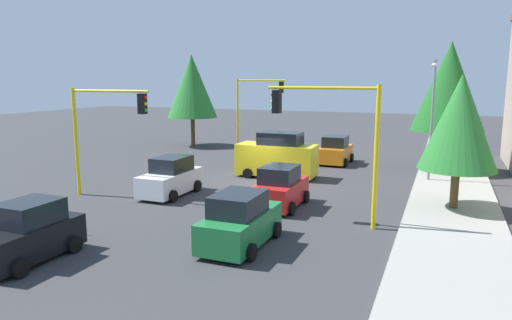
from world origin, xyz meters
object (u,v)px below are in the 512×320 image
Objects in this scene: tree_roadside_mid at (449,87)px; traffic_signal_near_right at (104,121)px; car_green at (240,221)px; street_lamp_curbside at (432,108)px; car_red at (280,188)px; car_orange at (336,151)px; delivery_van_yellow at (277,156)px; tree_roadside_near at (459,123)px; tree_opposite_side at (192,86)px; traffic_signal_near_left at (332,126)px; car_white at (171,178)px; traffic_signal_far_right at (256,99)px; car_black at (28,234)px.

traffic_signal_near_right is at bearing -48.22° from tree_roadside_mid.
traffic_signal_near_right is 10.22m from car_green.
car_red is (7.97, -6.22, -3.45)m from street_lamp_curbside.
car_orange is at bearing -89.65° from tree_roadside_mid.
street_lamp_curbside is 9.31m from delivery_van_yellow.
car_red is (12.36, -7.02, -4.55)m from tree_roadside_mid.
traffic_signal_near_right is 0.89× the size of tree_roadside_near.
tree_opposite_side is at bearing -100.78° from tree_roadside_mid.
car_green is (3.76, -2.37, -3.15)m from traffic_signal_near_left.
traffic_signal_near_right is 4.35m from car_white.
tree_opposite_side is (-8.39, -20.20, 0.95)m from street_lamp_curbside.
street_lamp_curbside is 1.93× the size of car_orange.
traffic_signal_far_right is 20.00m from traffic_signal_near_right.
car_green is (11.76, 2.78, -0.38)m from delivery_van_yellow.
car_green is (5.40, 0.36, 0.00)m from car_red.
tree_roadside_near is 11.02m from car_green.
car_orange is (-4.35, -6.36, -3.45)m from street_lamp_curbside.
car_black is (21.60, -5.44, -0.00)m from car_orange.
traffic_signal_near_left is at bearing 58.97° from car_red.
tree_opposite_side reaches higher than car_orange.
traffic_signal_far_right is at bearing -134.57° from tree_roadside_near.
tree_opposite_side is 15.07m from car_orange.
tree_roadside_mid reaches higher than car_red.
tree_roadside_mid is 2.13× the size of car_white.
delivery_van_yellow reaches higher than car_orange.
car_green is at bearing 33.38° from tree_opposite_side.
street_lamp_curbside is 14.96m from car_white.
traffic_signal_near_right reaches higher than car_green.
tree_roadside_near reaches higher than traffic_signal_near_right.
street_lamp_curbside reaches higher than car_red.
traffic_signal_near_right is 17.71m from street_lamp_curbside.
car_orange is 0.90× the size of car_green.
tree_opposite_side is 2.24× the size of car_black.
car_red and car_orange have the same top height.
car_green is at bearing 3.79° from car_red.
car_green is at bearing -32.15° from traffic_signal_near_left.
traffic_signal_far_right is 20.59m from car_red.
delivery_van_yellow is at bearing -57.56° from tree_roadside_mid.
tree_opposite_side reaches higher than car_green.
tree_roadside_near is at bearing 13.05° from street_lamp_curbside.
tree_roadside_near is 1.71× the size of car_black.
delivery_van_yellow is (6.00, -9.44, -4.17)m from tree_roadside_mid.
car_red is at bearing -37.96° from street_lamp_curbside.
tree_roadside_near is (5.61, 1.30, -0.32)m from street_lamp_curbside.
car_orange is at bearing -179.34° from car_red.
traffic_signal_far_right is 1.24× the size of delivery_van_yellow.
car_orange is (-13.96, -2.87, -3.15)m from traffic_signal_near_left.
car_white is (-1.74, -8.75, -3.15)m from traffic_signal_near_left.
car_white is at bearing 26.06° from tree_opposite_side.
street_lamp_curbside is at bearing 55.19° from traffic_signal_far_right.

